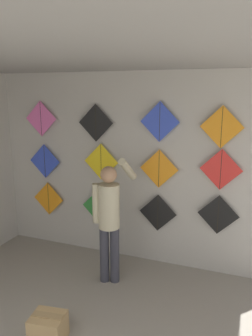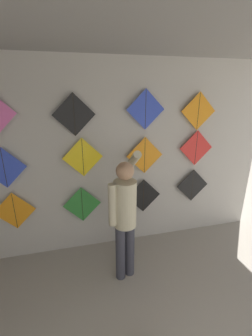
# 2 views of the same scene
# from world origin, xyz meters

# --- Properties ---
(back_panel) EXTENTS (4.99, 0.06, 2.80)m
(back_panel) POSITION_xyz_m (0.00, 4.10, 1.40)
(back_panel) COLOR #BCB7AD
(back_panel) RESTS_ON ground
(ceiling_slab) EXTENTS (4.99, 4.87, 0.04)m
(ceiling_slab) POSITION_xyz_m (0.00, 2.03, 2.82)
(ceiling_slab) COLOR gray
(shopkeeper) EXTENTS (0.42, 0.64, 1.71)m
(shopkeeper) POSITION_xyz_m (0.04, 3.33, 0.96)
(shopkeeper) COLOR #383842
(shopkeeper) RESTS_ON ground
(cardboard_box) EXTENTS (0.38, 0.34, 0.30)m
(cardboard_box) POSITION_xyz_m (-0.11, 2.09, 0.15)
(cardboard_box) COLOR tan
(cardboard_box) RESTS_ON ground
(kite_0) EXTENTS (0.55, 0.01, 0.55)m
(kite_0) POSITION_xyz_m (-1.37, 4.01, 0.79)
(kite_0) COLOR orange
(kite_1) EXTENTS (0.55, 0.01, 0.55)m
(kite_1) POSITION_xyz_m (-0.45, 4.01, 0.77)
(kite_1) COLOR #338C38
(kite_2) EXTENTS (0.55, 0.01, 0.55)m
(kite_2) POSITION_xyz_m (0.50, 4.01, 0.80)
(kite_2) COLOR black
(kite_3) EXTENTS (0.55, 0.01, 0.55)m
(kite_3) POSITION_xyz_m (1.35, 4.01, 0.89)
(kite_3) COLOR black
(kite_4) EXTENTS (0.55, 0.01, 0.55)m
(kite_4) POSITION_xyz_m (-1.40, 4.01, 1.42)
(kite_4) COLOR blue
(kite_5) EXTENTS (0.55, 0.01, 0.55)m
(kite_5) POSITION_xyz_m (-0.39, 4.01, 1.49)
(kite_5) COLOR yellow
(kite_6) EXTENTS (0.55, 0.01, 0.55)m
(kite_6) POSITION_xyz_m (0.51, 4.01, 1.46)
(kite_6) COLOR orange
(kite_7) EXTENTS (0.55, 0.01, 0.55)m
(kite_7) POSITION_xyz_m (1.34, 4.01, 1.52)
(kite_7) COLOR red
(kite_8) EXTENTS (0.55, 0.01, 0.55)m
(kite_8) POSITION_xyz_m (-1.42, 4.01, 2.10)
(kite_8) COLOR pink
(kite_9) EXTENTS (0.55, 0.01, 0.55)m
(kite_9) POSITION_xyz_m (-0.47, 4.01, 2.07)
(kite_9) COLOR black
(kite_10) EXTENTS (0.55, 0.01, 0.55)m
(kite_10) POSITION_xyz_m (0.50, 4.01, 2.12)
(kite_10) COLOR blue
(kite_11) EXTENTS (0.55, 0.01, 0.55)m
(kite_11) POSITION_xyz_m (1.32, 4.01, 2.08)
(kite_11) COLOR orange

